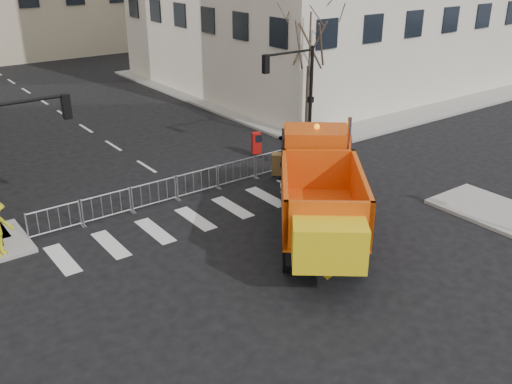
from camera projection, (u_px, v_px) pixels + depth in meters
ground at (307, 267)px, 19.39m from camera, size 120.00×120.00×0.00m
sidewalk_back at (182, 187)px, 25.62m from camera, size 64.00×5.00×0.15m
traffic_light_right at (311, 98)px, 29.96m from camera, size 0.18×0.18×5.40m
crowd_barriers at (176, 188)px, 24.36m from camera, size 12.60×0.60×1.10m
street_tree at (309, 73)px, 30.67m from camera, size 3.00×3.00×7.50m
plow_truck at (319, 189)px, 20.84m from camera, size 8.93×10.22×4.18m
cop_a at (304, 151)px, 27.41m from camera, size 0.75×0.52×1.99m
cop_b at (337, 167)px, 25.61m from camera, size 0.99×0.82×1.85m
cop_c at (284, 163)px, 26.35m from camera, size 1.03×0.89×1.66m
newspaper_box at (256, 143)px, 29.41m from camera, size 0.57×0.54×1.10m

